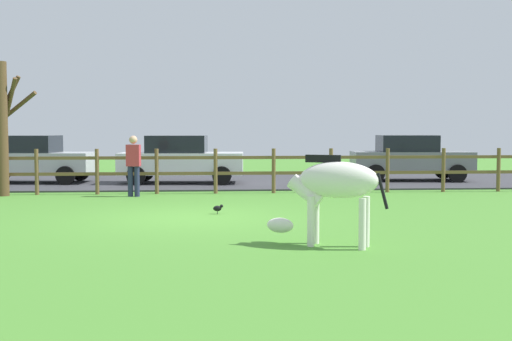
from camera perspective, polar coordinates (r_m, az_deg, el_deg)
The scene contains 10 objects.
ground_plane at distance 13.38m, azimuth -5.56°, elevation -4.13°, with size 60.00×60.00×0.00m, color #47842D.
parking_asphalt at distance 22.63m, azimuth -5.01°, elevation -0.90°, with size 28.00×7.40×0.05m, color #38383D.
paddock_fence at distance 18.30m, azimuth -6.15°, elevation 0.19°, with size 21.51×0.11×1.27m.
bare_tree at distance 18.90m, azimuth -21.43°, elevation 3.83°, with size 1.44×1.38×3.63m.
zebra at distance 10.03m, azimuth 6.81°, elevation -1.41°, with size 1.80×1.07×1.41m.
crow_on_grass at distance 13.88m, azimuth -3.37°, elevation -3.32°, with size 0.21×0.10×0.20m.
parked_car_grey at distance 22.92m, azimuth 13.37°, elevation 1.12°, with size 4.13×2.16×1.56m.
parked_car_silver at distance 22.63m, azimuth -19.17°, elevation 0.99°, with size 4.12×2.14×1.56m.
parked_car_white at distance 21.37m, azimuth -6.64°, elevation 1.02°, with size 4.10×2.09×1.56m.
visitor_near_fence at distance 17.71m, azimuth -10.72°, elevation 0.66°, with size 0.39×0.27×1.64m.
Camera 1 is at (0.32, -13.26, 1.80)m, focal length 45.52 mm.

